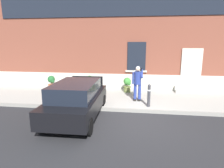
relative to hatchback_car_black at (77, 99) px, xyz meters
name	(u,v)px	position (x,y,z in m)	size (l,w,h in m)	color
ground_plane	(132,121)	(2.20, 0.03, -0.79)	(80.00, 80.00, 0.00)	#232326
sidewalk	(134,99)	(2.20, 2.83, -0.71)	(24.00, 3.60, 0.15)	#99968E
curb_edge	(133,110)	(2.20, 0.97, -0.71)	(24.00, 0.12, 0.15)	gray
building_facade	(136,31)	(2.21, 5.32, 2.94)	(24.00, 1.52, 7.50)	brown
entrance_stoop	(190,90)	(5.48, 4.37, -0.51)	(1.80, 0.64, 0.32)	#9E998E
hatchback_car_black	(77,99)	(0.00, 0.00, 0.00)	(1.84, 4.09, 1.50)	black
bollard_near_person	(149,95)	(2.90, 1.38, -0.08)	(0.15, 0.15, 1.04)	#333338
person_on_phone	(138,81)	(2.38, 2.18, 0.36)	(0.51, 0.46, 1.75)	navy
planter_terracotta	(52,82)	(-2.90, 3.91, -0.18)	(0.44, 0.44, 0.86)	#B25B38
planter_cream	(90,82)	(-0.56, 4.27, -0.18)	(0.44, 0.44, 0.86)	beige
planter_olive	(127,84)	(1.79, 3.90, -0.18)	(0.44, 0.44, 0.86)	#606B38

